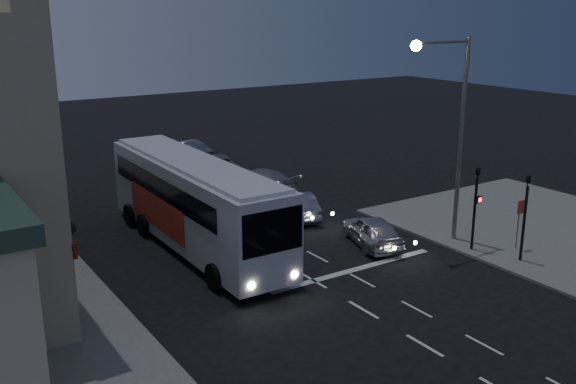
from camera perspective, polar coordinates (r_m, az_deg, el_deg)
ground at (r=23.82m, az=5.16°, el=-9.49°), size 120.00×120.00×0.00m
road_markings at (r=26.94m, az=2.94°, el=-6.34°), size 8.00×30.55×0.01m
tour_bus at (r=28.24m, az=-8.32°, el=-0.81°), size 3.08×13.01×3.98m
car_suv at (r=28.93m, az=7.49°, el=-3.43°), size 2.78×4.34×1.38m
car_sedan_a at (r=32.55m, az=0.86°, el=-1.14°), size 2.62×4.25×1.32m
car_sedan_b at (r=36.45m, az=-2.72°, el=0.87°), size 3.32×5.61×1.52m
car_sedan_c at (r=40.89m, az=-6.39°, el=2.38°), size 3.36×5.50×1.42m
car_extra at (r=44.97m, az=-9.27°, el=3.58°), size 2.64×4.92×1.54m
traffic_signal_main at (r=28.54m, az=16.36°, el=-0.57°), size 0.25×0.35×4.10m
traffic_signal_side at (r=27.91m, az=20.36°, el=-1.30°), size 0.18×0.15×4.10m
regulatory_sign at (r=29.46m, az=19.89°, el=-2.05°), size 0.45×0.12×2.20m
streetlight at (r=28.55m, az=14.38°, el=6.41°), size 3.32×0.44×9.00m
street_tree at (r=32.73m, az=-23.47°, el=4.55°), size 4.00×4.00×6.20m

